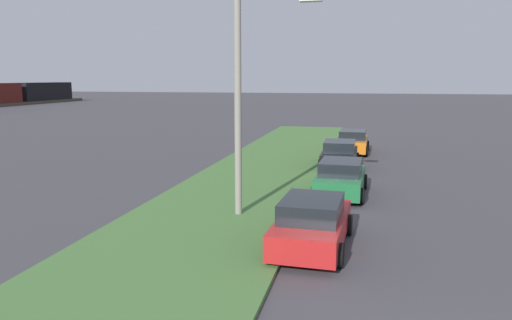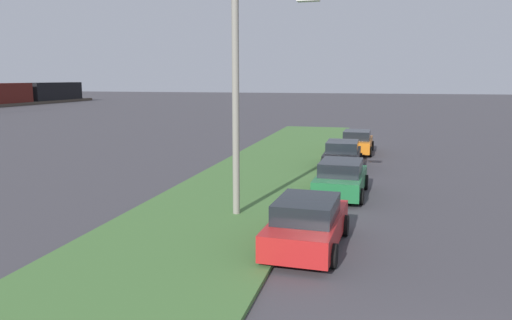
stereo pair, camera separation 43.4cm
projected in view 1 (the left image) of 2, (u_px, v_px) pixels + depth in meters
The scene contains 6 objects.
grass_median at pixel (225, 206), 18.20m from camera, with size 60.00×6.00×0.12m, color #477238.
parked_car_red at pixel (312, 223), 13.80m from camera, with size 4.38×2.18×1.47m.
parked_car_green at pixel (341, 178), 20.03m from camera, with size 4.37×2.16×1.47m.
parked_car_black at pixel (340, 154), 26.18m from camera, with size 4.31×2.03×1.47m.
parked_car_orange at pixel (353, 142), 31.37m from camera, with size 4.35×2.11×1.47m.
streetlight at pixel (248, 90), 16.16m from camera, with size 0.38×2.87×7.50m.
Camera 1 is at (-6.98, 2.23, 4.77)m, focal length 34.21 mm.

